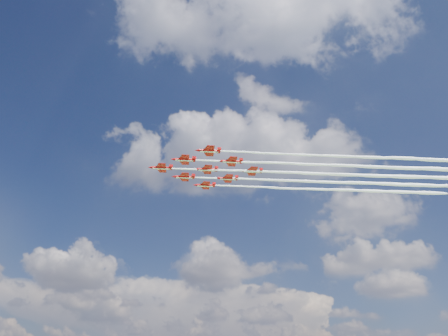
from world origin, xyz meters
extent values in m
cylinder|color=#AA090B|center=(-16.92, -7.76, 80.45)|extent=(7.19, 2.91, 0.99)
cone|color=#AA090B|center=(-21.24, -8.99, 80.45)|extent=(2.00, 1.44, 0.99)
cone|color=#AA090B|center=(-12.86, -6.61, 80.45)|extent=(1.54, 1.23, 0.90)
ellipsoid|color=black|center=(-18.65, -8.25, 80.86)|extent=(2.02, 1.30, 0.64)
cube|color=#AA090B|center=(-16.49, -7.64, 80.41)|extent=(5.02, 8.74, 0.13)
cube|color=#AA090B|center=(-13.46, -6.78, 80.45)|extent=(2.09, 3.46, 0.11)
cube|color=#AA090B|center=(-13.29, -6.73, 81.26)|extent=(1.42, 0.51, 1.62)
cube|color=white|center=(-16.92, -7.76, 80.00)|extent=(6.71, 2.62, 0.11)
cylinder|color=#AA090B|center=(-6.10, -12.79, 80.45)|extent=(7.19, 2.91, 0.99)
cone|color=#AA090B|center=(-10.43, -14.02, 80.45)|extent=(2.00, 1.44, 0.99)
cone|color=#AA090B|center=(-2.04, -11.64, 80.45)|extent=(1.54, 1.23, 0.90)
ellipsoid|color=black|center=(-7.83, -13.28, 80.86)|extent=(2.02, 1.30, 0.64)
cube|color=#AA090B|center=(-5.67, -12.67, 80.41)|extent=(5.02, 8.74, 0.13)
cube|color=#AA090B|center=(-2.64, -11.81, 80.45)|extent=(2.09, 3.46, 0.11)
cube|color=#AA090B|center=(-2.47, -11.76, 81.26)|extent=(1.42, 0.51, 1.62)
cube|color=white|center=(-6.10, -12.79, 80.00)|extent=(6.71, 2.62, 0.11)
cylinder|color=#AA090B|center=(-10.36, 2.20, 80.45)|extent=(7.19, 2.91, 0.99)
cone|color=#AA090B|center=(-14.68, 0.97, 80.45)|extent=(2.00, 1.44, 0.99)
cone|color=#AA090B|center=(-6.29, 3.35, 80.45)|extent=(1.54, 1.23, 0.90)
ellipsoid|color=black|center=(-12.09, 1.71, 80.86)|extent=(2.02, 1.30, 0.64)
cube|color=#AA090B|center=(-9.93, 2.32, 80.41)|extent=(5.02, 8.74, 0.13)
cube|color=#AA090B|center=(-6.90, 3.18, 80.45)|extent=(2.09, 3.46, 0.11)
cube|color=#AA090B|center=(-6.73, 3.23, 81.26)|extent=(1.42, 0.51, 1.62)
cube|color=white|center=(-10.36, 2.20, 80.00)|extent=(6.71, 2.62, 0.11)
cylinder|color=#AA090B|center=(4.72, -17.82, 80.45)|extent=(7.19, 2.91, 0.99)
cone|color=#AA090B|center=(0.39, -19.05, 80.45)|extent=(2.00, 1.44, 0.99)
cone|color=#AA090B|center=(8.78, -16.67, 80.45)|extent=(1.54, 1.23, 0.90)
ellipsoid|color=black|center=(2.99, -18.31, 80.86)|extent=(2.02, 1.30, 0.64)
cube|color=#AA090B|center=(5.15, -17.70, 80.41)|extent=(5.02, 8.74, 0.13)
cube|color=#AA090B|center=(8.17, -16.84, 80.45)|extent=(2.09, 3.46, 0.11)
cube|color=#AA090B|center=(8.35, -16.79, 81.26)|extent=(1.42, 0.51, 1.62)
cube|color=white|center=(4.72, -17.82, 80.00)|extent=(6.71, 2.62, 0.11)
cylinder|color=#AA090B|center=(0.46, -2.83, 80.45)|extent=(7.19, 2.91, 0.99)
cone|color=#AA090B|center=(-3.86, -4.06, 80.45)|extent=(2.00, 1.44, 0.99)
cone|color=#AA090B|center=(4.52, -1.68, 80.45)|extent=(1.54, 1.23, 0.90)
ellipsoid|color=black|center=(-1.27, -3.32, 80.86)|extent=(2.02, 1.30, 0.64)
cube|color=#AA090B|center=(0.89, -2.71, 80.41)|extent=(5.02, 8.74, 0.13)
cube|color=#AA090B|center=(3.92, -1.85, 80.45)|extent=(2.09, 3.46, 0.11)
cube|color=#AA090B|center=(4.09, -1.80, 81.26)|extent=(1.42, 0.51, 1.62)
cube|color=white|center=(0.46, -2.83, 80.00)|extent=(6.71, 2.62, 0.11)
cylinder|color=#AA090B|center=(-3.79, 12.16, 80.45)|extent=(7.19, 2.91, 0.99)
cone|color=#AA090B|center=(-8.12, 10.93, 80.45)|extent=(2.00, 1.44, 0.99)
cone|color=#AA090B|center=(0.27, 13.31, 80.45)|extent=(1.54, 1.23, 0.90)
ellipsoid|color=black|center=(-5.52, 11.67, 80.86)|extent=(2.02, 1.30, 0.64)
cube|color=#AA090B|center=(-3.36, 12.28, 80.41)|extent=(5.02, 8.74, 0.13)
cube|color=#AA090B|center=(-0.34, 13.14, 80.45)|extent=(2.09, 3.46, 0.11)
cube|color=#AA090B|center=(-0.16, 13.19, 81.26)|extent=(1.42, 0.51, 1.62)
cube|color=white|center=(-3.79, 12.16, 80.00)|extent=(6.71, 2.62, 0.11)
cylinder|color=#AA090B|center=(11.28, -7.86, 80.45)|extent=(7.19, 2.91, 0.99)
cone|color=#AA090B|center=(6.96, -9.08, 80.45)|extent=(2.00, 1.44, 0.99)
cone|color=#AA090B|center=(15.34, -6.70, 80.45)|extent=(1.54, 1.23, 0.90)
ellipsoid|color=black|center=(9.55, -8.35, 80.86)|extent=(2.02, 1.30, 0.64)
cube|color=#AA090B|center=(11.71, -7.73, 80.41)|extent=(5.02, 8.74, 0.13)
cube|color=#AA090B|center=(14.74, -6.88, 80.45)|extent=(2.09, 3.46, 0.11)
cube|color=#AA090B|center=(14.91, -6.83, 81.26)|extent=(1.42, 0.51, 1.62)
cube|color=white|center=(11.28, -7.86, 80.00)|extent=(6.71, 2.62, 0.11)
cylinder|color=#AA090B|center=(7.02, 7.13, 80.45)|extent=(7.19, 2.91, 0.99)
cone|color=#AA090B|center=(2.70, 5.91, 80.45)|extent=(2.00, 1.44, 0.99)
cone|color=#AA090B|center=(11.09, 8.29, 80.45)|extent=(1.54, 1.23, 0.90)
ellipsoid|color=black|center=(5.29, 6.64, 80.86)|extent=(2.02, 1.30, 0.64)
cube|color=#AA090B|center=(7.46, 7.25, 80.41)|extent=(5.02, 8.74, 0.13)
cube|color=#AA090B|center=(10.48, 8.11, 80.45)|extent=(2.09, 3.46, 0.11)
cube|color=#AA090B|center=(10.65, 8.16, 81.26)|extent=(1.42, 0.51, 1.62)
cube|color=white|center=(7.02, 7.13, 80.00)|extent=(6.71, 2.62, 0.11)
cylinder|color=#AA090B|center=(17.84, 2.10, 80.45)|extent=(7.19, 2.91, 0.99)
cone|color=#AA090B|center=(13.52, 0.88, 80.45)|extent=(2.00, 1.44, 0.99)
cone|color=#AA090B|center=(21.91, 3.26, 80.45)|extent=(1.54, 1.23, 0.90)
ellipsoid|color=black|center=(16.11, 1.61, 80.86)|extent=(2.02, 1.30, 0.64)
cube|color=#AA090B|center=(18.27, 2.23, 80.41)|extent=(5.02, 8.74, 0.13)
cube|color=#AA090B|center=(21.30, 3.09, 80.45)|extent=(2.09, 3.46, 0.11)
cube|color=#AA090B|center=(21.47, 3.14, 81.26)|extent=(1.42, 0.51, 1.62)
cube|color=white|center=(17.84, 2.10, 80.00)|extent=(6.71, 2.62, 0.11)
camera|label=1|loc=(37.20, -154.41, 4.00)|focal=35.00mm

